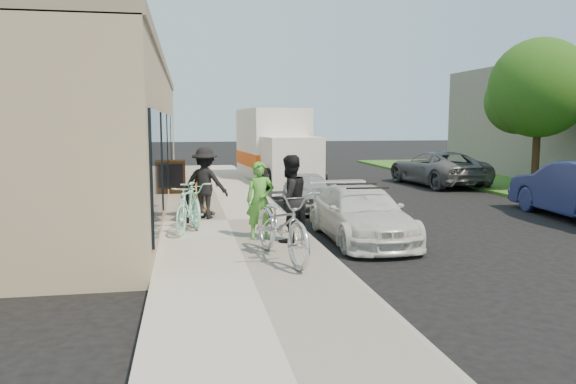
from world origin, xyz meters
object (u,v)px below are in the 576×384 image
sandwich_board (175,177)px  cruiser_bike_a (188,208)px  sedan_white (361,214)px  bystander_b (206,186)px  bystander_a (205,183)px  woman_rider (260,200)px  far_car_gray (437,168)px  sedan_silver (308,191)px  bike_rack (191,198)px  cruiser_bike_b (192,203)px  median_tree (538,92)px  moving_truck (276,149)px  tandem_bike (282,224)px  cruiser_bike_c (199,190)px  man_standing (289,199)px

sandwich_board → cruiser_bike_a: 6.53m
sedan_white → bystander_b: 4.25m
bystander_a → bystander_b: bystander_a is taller
woman_rider → cruiser_bike_a: 1.74m
far_car_gray → bystander_a: bystander_a is taller
far_car_gray → cruiser_bike_a: size_ratio=2.79×
cruiser_bike_a → sedan_silver: bearing=60.9°
bike_rack → cruiser_bike_a: cruiser_bike_a is taller
bike_rack → sedan_silver: 3.84m
sandwich_board → far_car_gray: far_car_gray is taller
sedan_silver → woman_rider: (-1.92, -4.27, 0.39)m
sandwich_board → sedan_silver: bearing=-39.5°
sedan_white → cruiser_bike_b: (-3.48, 1.64, 0.09)m
median_tree → moving_truck: bearing=147.6°
tandem_bike → cruiser_bike_b: (-1.46, 3.59, -0.11)m
sedan_white → bystander_a: bystander_a is taller
bike_rack → cruiser_bike_c: cruiser_bike_c is taller
sandwich_board → bystander_a: (0.80, -4.93, 0.31)m
sedan_white → woman_rider: 2.18m
cruiser_bike_b → moving_truck: bearing=61.7°
sandwich_board → moving_truck: 6.29m
cruiser_bike_a → bystander_b: (0.45, 2.03, 0.22)m
far_car_gray → man_standing: bearing=46.5°
man_standing → cruiser_bike_b: 2.89m
bystander_b → sandwich_board: bearing=56.9°
far_car_gray → tandem_bike: (-8.11, -11.30, 0.10)m
bike_rack → tandem_bike: (1.49, -4.09, 0.06)m
moving_truck → bystander_b: moving_truck is taller
bike_rack → sandwich_board: size_ratio=0.84×
sedan_white → bystander_b: bystander_b is taller
sandwich_board → median_tree: (12.50, -0.59, 2.80)m
woman_rider → cruiser_bike_a: (-1.42, 0.97, -0.26)m
cruiser_bike_b → tandem_bike: bearing=-77.2°
moving_truck → bystander_b: 9.80m
man_standing → bystander_b: size_ratio=1.15×
sedan_white → moving_truck: (0.12, 12.11, 0.78)m
far_car_gray → cruiser_bike_c: bearing=24.5°
sandwich_board → moving_truck: size_ratio=0.17×
cruiser_bike_a → bystander_b: 2.09m
woman_rider → bystander_a: bystander_a is taller
sedan_white → sedan_silver: 4.15m
sandwich_board → cruiser_bike_c: bearing=-77.3°
cruiser_bike_a → sandwich_board: bearing=109.6°
woman_rider → bystander_a: (-1.00, 2.56, 0.09)m
bike_rack → man_standing: man_standing is taller
far_car_gray → cruiser_bike_b: (-9.57, -7.71, -0.01)m
far_car_gray → cruiser_bike_a: bearing=35.8°
bystander_b → median_tree: bearing=-25.0°
bike_rack → cruiser_bike_b: size_ratio=0.48×
sedan_silver → cruiser_bike_c: 3.04m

